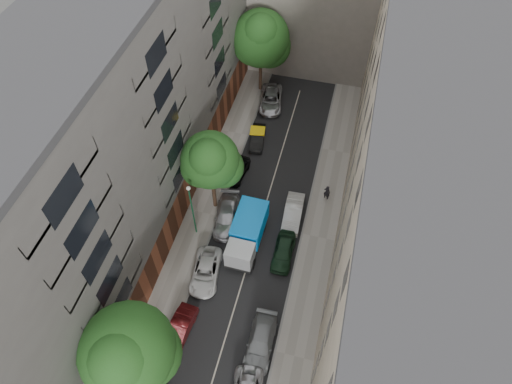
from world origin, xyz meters
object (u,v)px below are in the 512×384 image
(car_left_3, at_px, (227,216))
(car_left_5, at_px, (258,138))
(tree_near, at_px, (129,353))
(pedestrian, at_px, (327,192))
(tarp_truck, at_px, (247,233))
(car_left_4, at_px, (238,171))
(car_left_6, at_px, (271,99))
(car_right_3, at_px, (293,213))
(car_left_1, at_px, (179,330))
(car_left_2, at_px, (206,272))
(car_right_1, at_px, (261,342))
(lamp_post, at_px, (192,206))
(tree_far, at_px, (261,41))
(car_right_2, at_px, (283,252))
(tree_mid, at_px, (211,162))

(car_left_3, bearing_deg, car_left_5, 79.72)
(tree_near, xyz_separation_m, pedestrian, (9.96, 20.13, -5.54))
(tarp_truck, height_order, tree_near, tree_near)
(car_left_4, bearing_deg, car_left_6, 93.35)
(car_left_3, bearing_deg, car_right_3, 8.11)
(tarp_truck, xyz_separation_m, car_left_1, (-2.94, -9.33, -0.88))
(car_left_6, height_order, pedestrian, pedestrian)
(car_left_5, bearing_deg, tarp_truck, -88.09)
(car_left_2, distance_m, car_right_1, 7.58)
(lamp_post, xyz_separation_m, pedestrian, (10.82, 6.77, -3.15))
(car_left_2, relative_size, car_left_6, 0.91)
(car_right_1, xyz_separation_m, tree_near, (-7.30, -4.75, 5.86))
(pedestrian, bearing_deg, tree_near, 80.02)
(car_left_2, xyz_separation_m, tree_far, (-1.36, 24.81, 6.06))
(car_left_3, height_order, car_right_2, car_left_3)
(car_left_2, relative_size, car_left_4, 1.26)
(car_right_2, xyz_separation_m, tree_mid, (-7.30, 3.62, 5.66))
(car_left_2, bearing_deg, tarp_truck, 50.12)
(car_left_1, relative_size, car_left_4, 1.10)
(car_left_5, height_order, pedestrian, pedestrian)
(car_left_2, height_order, car_left_4, car_left_2)
(tree_mid, bearing_deg, car_left_5, 79.65)
(car_left_6, distance_m, tree_near, 32.72)
(pedestrian, bearing_deg, car_right_3, 64.61)
(tree_mid, distance_m, lamp_post, 4.00)
(lamp_post, bearing_deg, tarp_truck, 1.45)
(car_right_2, distance_m, tree_far, 23.31)
(car_left_1, relative_size, car_left_3, 0.82)
(car_right_1, distance_m, pedestrian, 15.61)
(car_right_2, height_order, pedestrian, pedestrian)
(car_left_1, xyz_separation_m, pedestrian, (9.00, 15.98, 0.33))
(car_left_1, relative_size, car_right_3, 0.92)
(tree_near, height_order, pedestrian, tree_near)
(car_right_2, xyz_separation_m, tree_far, (-7.30, 21.31, 6.00))
(car_left_1, bearing_deg, car_right_1, 10.35)
(car_left_3, xyz_separation_m, lamp_post, (-2.34, -1.99, 3.42))
(car_left_1, distance_m, car_left_5, 21.77)
(tarp_truck, distance_m, pedestrian, 9.01)
(car_left_2, height_order, car_left_5, car_left_2)
(car_left_1, distance_m, tree_far, 30.72)
(tarp_truck, height_order, car_left_4, tarp_truck)
(tree_mid, bearing_deg, tarp_truck, -38.37)
(car_left_1, distance_m, car_left_2, 5.32)
(car_left_4, distance_m, tree_near, 21.79)
(car_left_3, relative_size, car_left_4, 1.35)
(car_left_5, distance_m, pedestrian, 10.09)
(tarp_truck, distance_m, car_right_1, 9.41)
(car_right_1, distance_m, lamp_post, 12.36)
(car_left_1, distance_m, tree_near, 7.25)
(car_left_4, height_order, car_right_3, car_right_3)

